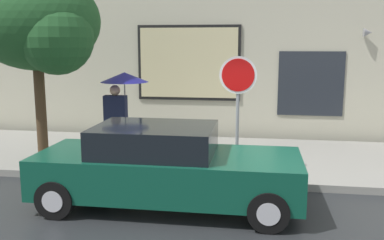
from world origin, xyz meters
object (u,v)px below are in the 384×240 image
at_px(pedestrian_with_umbrella, 122,90).
at_px(street_tree, 40,25).
at_px(parked_car, 165,167).
at_px(stop_sign, 238,91).

bearing_deg(pedestrian_with_umbrella, street_tree, -165.44).
height_order(parked_car, pedestrian_with_umbrella, pedestrian_with_umbrella).
relative_size(parked_car, stop_sign, 1.87).
bearing_deg(street_tree, pedestrian_with_umbrella, 14.56).
relative_size(street_tree, stop_sign, 1.74).
xyz_separation_m(pedestrian_with_umbrella, stop_sign, (2.64, -0.56, 0.07)).
relative_size(parked_car, street_tree, 1.07).
bearing_deg(parked_car, street_tree, 149.40).
bearing_deg(parked_car, stop_sign, 56.77).
bearing_deg(stop_sign, street_tree, 178.28).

